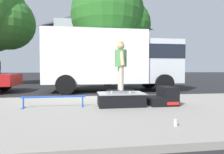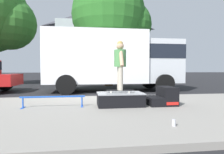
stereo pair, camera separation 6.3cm
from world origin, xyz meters
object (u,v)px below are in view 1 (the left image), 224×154
(skateboard, at_px, (121,90))
(skater_kid, at_px, (121,61))
(kicker_ramp, at_px, (163,97))
(soda_can, at_px, (176,123))
(street_tree_neighbour, at_px, (112,17))
(grind_rail, at_px, (54,99))
(box_truck, at_px, (114,59))
(skate_box, at_px, (121,99))

(skateboard, distance_m, skater_kid, 0.82)
(kicker_ramp, bearing_deg, skater_kid, 177.44)
(skater_kid, distance_m, soda_can, 2.50)
(skater_kid, distance_m, street_tree_neighbour, 8.85)
(skater_kid, height_order, street_tree_neighbour, street_tree_neighbour)
(grind_rail, xyz_separation_m, soda_can, (2.41, -2.11, -0.17))
(box_truck, distance_m, street_tree_neighbour, 4.54)
(skateboard, bearing_deg, grind_rail, -179.64)
(skateboard, bearing_deg, kicker_ramp, -2.56)
(skater_kid, xyz_separation_m, box_truck, (0.55, 4.78, 0.34))
(skateboard, xyz_separation_m, box_truck, (0.55, 4.78, 1.16))
(skate_box, distance_m, box_truck, 5.06)
(skateboard, bearing_deg, skate_box, -97.74)
(skate_box, xyz_separation_m, box_truck, (0.56, 4.84, 1.38))
(kicker_ramp, height_order, skateboard, kicker_ramp)
(soda_can, distance_m, street_tree_neighbour, 11.22)
(kicker_ramp, bearing_deg, soda_can, -107.58)
(skate_box, height_order, grind_rail, skate_box)
(skate_box, xyz_separation_m, skateboard, (0.01, 0.06, 0.23))
(skate_box, height_order, box_truck, box_truck)
(skater_kid, xyz_separation_m, street_tree_neighbour, (0.96, 8.12, 3.40))
(grind_rail, xyz_separation_m, box_truck, (2.38, 4.79, 1.35))
(grind_rail, xyz_separation_m, street_tree_neighbour, (2.78, 8.13, 4.41))
(kicker_ramp, distance_m, street_tree_neighbour, 9.30)
(grind_rail, xyz_separation_m, skateboard, (1.83, 0.01, 0.19))
(skateboard, relative_size, box_truck, 0.12)
(box_truck, relative_size, street_tree_neighbour, 0.93)
(skate_box, bearing_deg, grind_rail, 178.63)
(kicker_ramp, bearing_deg, grind_rail, 179.18)
(kicker_ramp, height_order, street_tree_neighbour, street_tree_neighbour)
(skate_box, xyz_separation_m, skater_kid, (0.01, 0.06, 1.05))
(skate_box, distance_m, grind_rail, 1.82)
(kicker_ramp, relative_size, box_truck, 0.11)
(kicker_ramp, relative_size, street_tree_neighbour, 0.10)
(soda_can, distance_m, box_truck, 7.07)
(skateboard, height_order, street_tree_neighbour, street_tree_neighbour)
(skate_box, bearing_deg, soda_can, -73.96)
(skate_box, xyz_separation_m, kicker_ramp, (1.25, -0.00, 0.02))
(grind_rail, height_order, skater_kid, skater_kid)
(kicker_ramp, xyz_separation_m, skateboard, (-1.24, 0.06, 0.21))
(skater_kid, bearing_deg, box_truck, 83.41)
(kicker_ramp, distance_m, skateboard, 1.26)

